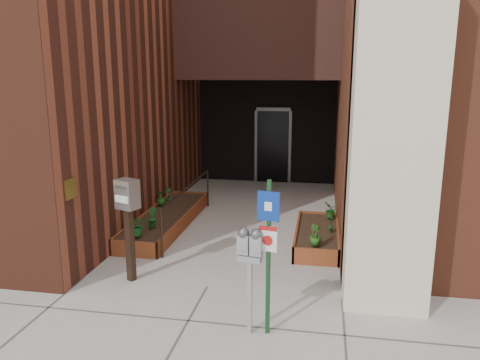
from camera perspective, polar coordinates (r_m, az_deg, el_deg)
The scene contains 15 objects.
ground at distance 7.26m, azimuth -4.07°, elevation -12.91°, with size 80.00×80.00×0.00m, color #9E9991.
architecture at distance 13.48m, azimuth 2.42°, elevation 20.63°, with size 20.00×14.60×10.00m.
planter_left at distance 10.04m, azimuth -8.92°, elevation -4.81°, with size 0.90×3.60×0.30m.
planter_right at distance 9.05m, azimuth 9.35°, elevation -6.82°, with size 0.80×2.20×0.30m.
handrail at distance 9.68m, azimuth -6.34°, elevation -1.62°, with size 0.04×3.34×0.90m.
parking_meter at distance 5.66m, azimuth 1.20°, elevation -8.84°, with size 0.31×0.17×1.37m.
sign_post at distance 5.60m, azimuth 3.46°, elevation -7.53°, with size 0.27×0.09×1.96m.
payment_dropbox at distance 7.27m, azimuth -13.50°, elevation -3.40°, with size 0.39×0.34×1.61m.
shrub_left_a at distance 8.63m, azimuth -12.39°, elevation -5.43°, with size 0.34×0.34×0.38m, color #195A1E.
shrub_left_b at distance 9.07m, azimuth -10.72°, elevation -4.48°, with size 0.20×0.20×0.37m, color #18561D.
shrub_left_c at distance 10.53m, azimuth -9.60°, elevation -2.14°, with size 0.18×0.18×0.33m, color #205E1B.
shrub_left_d at distance 10.67m, azimuth -8.69°, elevation -1.84°, with size 0.18×0.18×0.35m, color #19571E.
shrub_right_a at distance 8.08m, azimuth 9.19°, elevation -6.60°, with size 0.20×0.20×0.36m, color #295819.
shrub_right_b at distance 8.84m, azimuth 11.04°, elevation -5.15°, with size 0.16×0.16×0.31m, color #1F5718.
shrub_right_c at distance 9.63m, azimuth 10.99°, elevation -3.63°, with size 0.29×0.29×0.32m, color #1B5618.
Camera 1 is at (1.64, -6.33, 3.15)m, focal length 35.00 mm.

